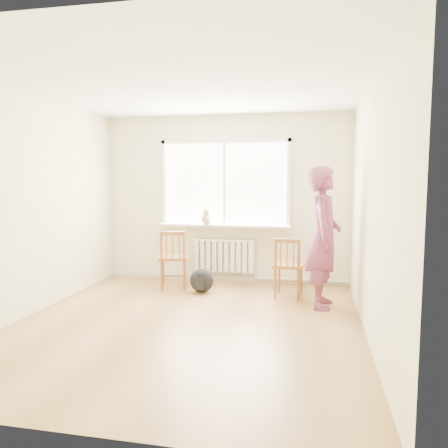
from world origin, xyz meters
The scene contains 13 objects.
floor centered at (0.00, 0.00, 0.00)m, with size 4.50×4.50×0.00m, color #A37543.
ceiling centered at (0.00, 0.00, 2.70)m, with size 4.50×4.50×0.00m, color white.
back_wall centered at (0.00, 2.25, 1.35)m, with size 4.00×0.01×2.70m, color beige.
window centered at (0.00, 2.22, 1.66)m, with size 2.12×0.05×1.42m.
windowsill centered at (0.00, 2.14, 0.93)m, with size 2.15×0.22×0.04m, color white.
radiator centered at (0.00, 2.16, 0.44)m, with size 1.00×0.12×0.55m.
heating_pipe centered at (1.25, 2.19, 0.08)m, with size 0.04×0.04×1.40m, color silver.
baseboard centered at (0.00, 2.23, 0.04)m, with size 4.00×0.03×0.08m, color beige.
chair_left centered at (-0.66, 1.55, 0.46)m, with size 0.55×0.53×0.90m.
chair_right centered at (1.08, 1.42, 0.43)m, with size 0.46×0.44×0.86m.
person centered at (1.55, 1.06, 0.92)m, with size 0.67×0.44×1.84m, color #B43C4E.
cat centered at (-0.26, 2.05, 1.07)m, with size 0.24×0.43×0.29m.
backpack centered at (-0.19, 1.43, 0.18)m, with size 0.35×0.26×0.35m, color black.
Camera 1 is at (1.42, -4.71, 1.68)m, focal length 35.00 mm.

